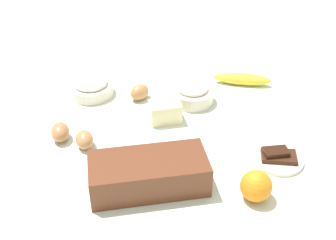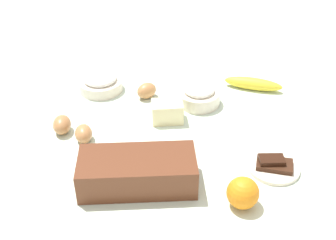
{
  "view_description": "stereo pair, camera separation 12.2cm",
  "coord_description": "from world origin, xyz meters",
  "px_view_note": "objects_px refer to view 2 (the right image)",
  "views": [
    {
      "loc": [
        0.06,
        1.01,
        0.73
      ],
      "look_at": [
        0.0,
        0.0,
        0.04
      ],
      "focal_mm": 46.59,
      "sensor_mm": 36.0,
      "label": 1
    },
    {
      "loc": [
        -0.06,
        1.01,
        0.73
      ],
      "look_at": [
        0.0,
        0.0,
        0.04
      ],
      "focal_mm": 46.59,
      "sensor_mm": 36.0,
      "label": 2
    }
  ],
  "objects_px": {
    "loaf_pan": "(137,171)",
    "banana": "(253,84)",
    "flour_bowl": "(199,95)",
    "egg_near_butter": "(84,134)",
    "sugar_bowl": "(100,82)",
    "egg_loose": "(147,91)",
    "chocolate_plate": "(274,166)",
    "egg_beside_bowl": "(62,125)",
    "butter_block": "(167,112)",
    "orange_fruit": "(243,193)"
  },
  "relations": [
    {
      "from": "flour_bowl",
      "to": "orange_fruit",
      "type": "relative_size",
      "value": 1.77
    },
    {
      "from": "banana",
      "to": "butter_block",
      "type": "height_order",
      "value": "butter_block"
    },
    {
      "from": "chocolate_plate",
      "to": "egg_beside_bowl",
      "type": "bearing_deg",
      "value": -12.81
    },
    {
      "from": "egg_near_butter",
      "to": "egg_loose",
      "type": "bearing_deg",
      "value": -121.96
    },
    {
      "from": "flour_bowl",
      "to": "sugar_bowl",
      "type": "xyz_separation_m",
      "value": [
        0.32,
        -0.07,
        -0.0
      ]
    },
    {
      "from": "orange_fruit",
      "to": "loaf_pan",
      "type": "bearing_deg",
      "value": -13.02
    },
    {
      "from": "egg_beside_bowl",
      "to": "flour_bowl",
      "type": "bearing_deg",
      "value": -155.48
    },
    {
      "from": "butter_block",
      "to": "chocolate_plate",
      "type": "height_order",
      "value": "butter_block"
    },
    {
      "from": "egg_near_butter",
      "to": "sugar_bowl",
      "type": "bearing_deg",
      "value": -88.93
    },
    {
      "from": "banana",
      "to": "egg_loose",
      "type": "relative_size",
      "value": 2.86
    },
    {
      "from": "loaf_pan",
      "to": "orange_fruit",
      "type": "relative_size",
      "value": 3.91
    },
    {
      "from": "flour_bowl",
      "to": "egg_beside_bowl",
      "type": "height_order",
      "value": "flour_bowl"
    },
    {
      "from": "banana",
      "to": "orange_fruit",
      "type": "relative_size",
      "value": 2.54
    },
    {
      "from": "flour_bowl",
      "to": "butter_block",
      "type": "xyz_separation_m",
      "value": [
        0.09,
        0.1,
        -0.0
      ]
    },
    {
      "from": "sugar_bowl",
      "to": "banana",
      "type": "distance_m",
      "value": 0.5
    },
    {
      "from": "sugar_bowl",
      "to": "egg_loose",
      "type": "height_order",
      "value": "sugar_bowl"
    },
    {
      "from": "butter_block",
      "to": "egg_beside_bowl",
      "type": "height_order",
      "value": "butter_block"
    },
    {
      "from": "banana",
      "to": "egg_beside_bowl",
      "type": "relative_size",
      "value": 2.72
    },
    {
      "from": "sugar_bowl",
      "to": "egg_near_butter",
      "type": "height_order",
      "value": "sugar_bowl"
    },
    {
      "from": "sugar_bowl",
      "to": "orange_fruit",
      "type": "relative_size",
      "value": 1.9
    },
    {
      "from": "butter_block",
      "to": "egg_near_butter",
      "type": "xyz_separation_m",
      "value": [
        0.22,
        0.11,
        -0.01
      ]
    },
    {
      "from": "banana",
      "to": "chocolate_plate",
      "type": "xyz_separation_m",
      "value": [
        -0.01,
        0.41,
        -0.01
      ]
    },
    {
      "from": "egg_near_butter",
      "to": "orange_fruit",
      "type": "bearing_deg",
      "value": 151.55
    },
    {
      "from": "butter_block",
      "to": "chocolate_plate",
      "type": "relative_size",
      "value": 0.69
    },
    {
      "from": "egg_beside_bowl",
      "to": "egg_loose",
      "type": "relative_size",
      "value": 1.05
    },
    {
      "from": "sugar_bowl",
      "to": "butter_block",
      "type": "relative_size",
      "value": 1.58
    },
    {
      "from": "loaf_pan",
      "to": "banana",
      "type": "xyz_separation_m",
      "value": [
        -0.33,
        -0.48,
        -0.02
      ]
    },
    {
      "from": "loaf_pan",
      "to": "flour_bowl",
      "type": "distance_m",
      "value": 0.41
    },
    {
      "from": "sugar_bowl",
      "to": "egg_beside_bowl",
      "type": "height_order",
      "value": "sugar_bowl"
    },
    {
      "from": "loaf_pan",
      "to": "sugar_bowl",
      "type": "height_order",
      "value": "loaf_pan"
    },
    {
      "from": "flour_bowl",
      "to": "egg_near_butter",
      "type": "xyz_separation_m",
      "value": [
        0.32,
        0.21,
        -0.01
      ]
    },
    {
      "from": "loaf_pan",
      "to": "orange_fruit",
      "type": "distance_m",
      "value": 0.25
    },
    {
      "from": "orange_fruit",
      "to": "egg_beside_bowl",
      "type": "relative_size",
      "value": 1.07
    },
    {
      "from": "sugar_bowl",
      "to": "banana",
      "type": "height_order",
      "value": "sugar_bowl"
    },
    {
      "from": "egg_loose",
      "to": "butter_block",
      "type": "bearing_deg",
      "value": 119.93
    },
    {
      "from": "flour_bowl",
      "to": "egg_loose",
      "type": "xyz_separation_m",
      "value": [
        0.17,
        -0.03,
        -0.01
      ]
    },
    {
      "from": "egg_near_butter",
      "to": "egg_beside_bowl",
      "type": "bearing_deg",
      "value": -28.11
    },
    {
      "from": "sugar_bowl",
      "to": "egg_loose",
      "type": "distance_m",
      "value": 0.16
    },
    {
      "from": "butter_block",
      "to": "egg_beside_bowl",
      "type": "xyz_separation_m",
      "value": [
        0.29,
        0.08,
        -0.0
      ]
    },
    {
      "from": "orange_fruit",
      "to": "egg_beside_bowl",
      "type": "distance_m",
      "value": 0.55
    },
    {
      "from": "sugar_bowl",
      "to": "egg_near_butter",
      "type": "xyz_separation_m",
      "value": [
        -0.01,
        0.28,
        -0.0
      ]
    },
    {
      "from": "flour_bowl",
      "to": "egg_beside_bowl",
      "type": "xyz_separation_m",
      "value": [
        0.39,
        0.18,
        -0.01
      ]
    },
    {
      "from": "butter_block",
      "to": "chocolate_plate",
      "type": "bearing_deg",
      "value": 143.69
    },
    {
      "from": "butter_block",
      "to": "egg_loose",
      "type": "distance_m",
      "value": 0.15
    },
    {
      "from": "flour_bowl",
      "to": "egg_beside_bowl",
      "type": "relative_size",
      "value": 1.89
    },
    {
      "from": "sugar_bowl",
      "to": "loaf_pan",
      "type": "bearing_deg",
      "value": 111.25
    },
    {
      "from": "sugar_bowl",
      "to": "egg_loose",
      "type": "bearing_deg",
      "value": 166.1
    },
    {
      "from": "butter_block",
      "to": "banana",
      "type": "bearing_deg",
      "value": -143.57
    },
    {
      "from": "egg_loose",
      "to": "chocolate_plate",
      "type": "bearing_deg",
      "value": 136.72
    },
    {
      "from": "egg_loose",
      "to": "sugar_bowl",
      "type": "bearing_deg",
      "value": -13.9
    }
  ]
}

